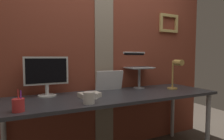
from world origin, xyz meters
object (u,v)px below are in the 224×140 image
object	(u,v)px
whiteboard_panel	(110,81)
desk_lamp	(176,71)
pen_cup	(18,105)
coffee_mug	(89,98)
laptop	(136,64)
monitor	(47,73)

from	to	relation	value
whiteboard_panel	desk_lamp	size ratio (longest dim) A/B	0.93
desk_lamp	pen_cup	distance (m)	1.69
whiteboard_panel	pen_cup	world-z (taller)	whiteboard_panel
whiteboard_panel	pen_cup	distance (m)	1.06
pen_cup	coffee_mug	bearing A→B (deg)	-0.00
whiteboard_panel	laptop	bearing A→B (deg)	5.64
laptop	pen_cup	size ratio (longest dim) A/B	2.05
monitor	desk_lamp	size ratio (longest dim) A/B	1.16
desk_lamp	whiteboard_panel	bearing A→B (deg)	157.50
pen_cup	desk_lamp	bearing A→B (deg)	6.48
laptop	monitor	bearing A→B (deg)	-176.52
monitor	whiteboard_panel	distance (m)	0.71
desk_lamp	pen_cup	xyz separation A→B (m)	(-1.67, -0.19, -0.18)
monitor	laptop	size ratio (longest dim) A/B	1.27
monitor	coffee_mug	distance (m)	0.58
whiteboard_panel	coffee_mug	world-z (taller)	whiteboard_panel
laptop	pen_cup	bearing A→B (deg)	-158.25
laptop	coffee_mug	size ratio (longest dim) A/B	2.44
desk_lamp	coffee_mug	size ratio (longest dim) A/B	2.67
whiteboard_panel	desk_lamp	xyz separation A→B (m)	(0.73, -0.30, 0.11)
pen_cup	coffee_mug	world-z (taller)	pen_cup
monitor	desk_lamp	bearing A→B (deg)	-10.91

